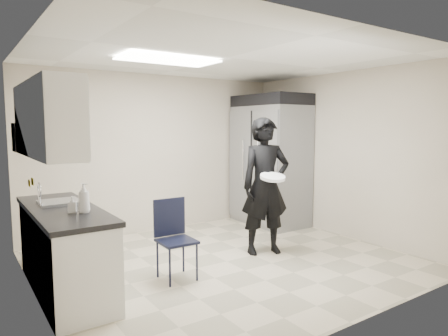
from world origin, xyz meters
TOP-DOWN VIEW (x-y plane):
  - floor at (0.00, 0.00)m, footprint 4.50×4.50m
  - ceiling at (0.00, 0.00)m, footprint 4.50×4.50m
  - back_wall at (0.00, 2.00)m, footprint 4.50×0.00m
  - left_wall at (-2.25, 0.00)m, footprint 0.00×4.00m
  - right_wall at (2.25, 0.00)m, footprint 0.00×4.00m
  - ceiling_panel at (-0.60, 0.40)m, footprint 1.20×0.60m
  - lower_counter at (-1.95, 0.20)m, footprint 0.60×1.90m
  - countertop at (-1.95, 0.20)m, footprint 0.64×1.95m
  - sink at (-1.93, 0.45)m, footprint 0.42×0.40m
  - faucet at (-2.13, 0.45)m, footprint 0.02×0.02m
  - upper_cabinets at (-2.08, 0.20)m, footprint 0.35×1.80m
  - towel_dispenser at (-2.14, 1.35)m, footprint 0.22×0.30m
  - notice_sticker_left at (-2.24, 0.10)m, footprint 0.00×0.12m
  - notice_sticker_right at (-2.24, 0.30)m, footprint 0.00×0.12m
  - commercial_fridge at (1.83, 1.27)m, footprint 0.80×1.35m
  - fridge_compressor at (1.83, 1.27)m, footprint 0.80×1.35m
  - folding_chair at (-0.81, -0.17)m, footprint 0.41×0.41m
  - man_tuxedo at (0.65, 0.01)m, footprint 0.80×0.65m
  - bucket_lid at (0.57, -0.23)m, footprint 0.41×0.41m
  - soap_bottle_a at (-1.83, -0.17)m, footprint 0.16×0.16m
  - soap_bottle_b at (-1.93, -0.11)m, footprint 0.10×0.10m

SIDE VIEW (x-z plane):
  - floor at x=0.00m, z-range 0.00..0.00m
  - lower_counter at x=-1.95m, z-range 0.00..0.86m
  - folding_chair at x=-0.81m, z-range 0.00..0.89m
  - sink at x=-1.93m, z-range 0.80..0.94m
  - countertop at x=-1.95m, z-range 0.86..0.91m
  - man_tuxedo at x=0.65m, z-range 0.00..1.87m
  - soap_bottle_b at x=-1.93m, z-range 0.91..1.07m
  - faucet at x=-2.13m, z-range 0.90..1.14m
  - commercial_fridge at x=1.83m, z-range 0.00..2.10m
  - soap_bottle_a at x=-1.83m, z-range 0.91..1.20m
  - bucket_lid at x=0.57m, z-range 1.07..1.11m
  - notice_sticker_right at x=-2.24m, z-range 1.15..1.21m
  - notice_sticker_left at x=-2.24m, z-range 1.19..1.25m
  - back_wall at x=0.00m, z-range -0.95..3.55m
  - left_wall at x=-2.25m, z-range -0.70..3.30m
  - right_wall at x=2.25m, z-range -0.70..3.30m
  - towel_dispenser at x=-2.14m, z-range 1.45..1.80m
  - upper_cabinets at x=-2.08m, z-range 1.45..2.20m
  - fridge_compressor at x=1.83m, z-range 2.10..2.30m
  - ceiling_panel at x=-0.60m, z-range 2.56..2.58m
  - ceiling at x=0.00m, z-range 2.60..2.60m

